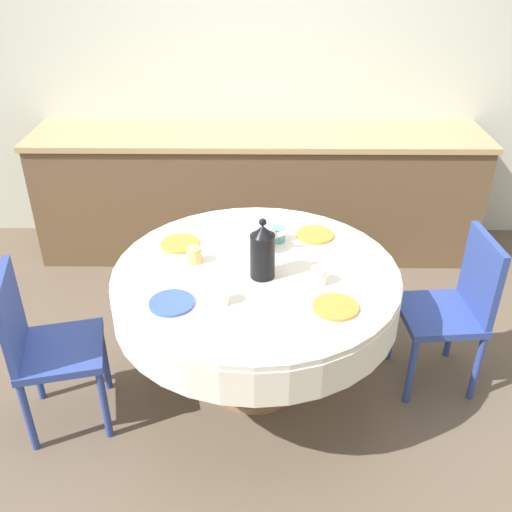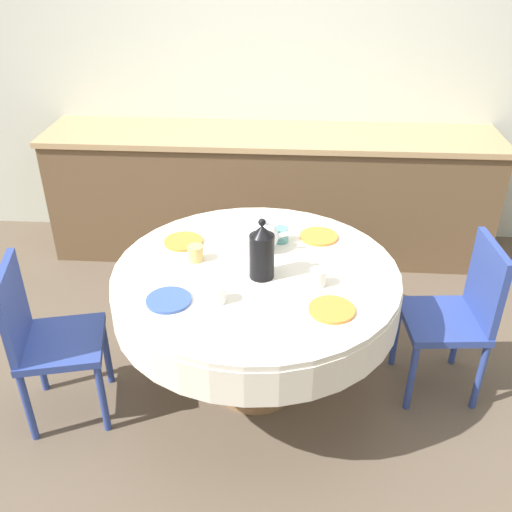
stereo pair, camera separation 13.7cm
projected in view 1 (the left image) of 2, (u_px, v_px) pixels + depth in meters
name	position (u px, v px, depth m)	size (l,w,h in m)	color
ground_plane	(256.00, 386.00, 3.17)	(12.00, 12.00, 0.00)	brown
wall_back	(259.00, 69.00, 4.13)	(7.00, 0.05, 2.60)	beige
kitchen_counter	(258.00, 193.00, 4.27)	(3.24, 0.64, 0.94)	brown
dining_table	(256.00, 291.00, 2.85)	(1.41, 1.41, 0.76)	olive
chair_left	(455.00, 304.00, 2.99)	(0.43, 0.43, 0.89)	#2D428E
chair_right	(42.00, 343.00, 2.71)	(0.48, 0.48, 0.89)	#2D428E
plate_near_left	(172.00, 303.00, 2.53)	(0.20, 0.20, 0.01)	#3856AD
cup_near_left	(221.00, 295.00, 2.53)	(0.08, 0.08, 0.08)	white
plate_near_right	(336.00, 307.00, 2.51)	(0.20, 0.20, 0.01)	orange
cup_near_right	(319.00, 276.00, 2.67)	(0.08, 0.08, 0.08)	white
plate_far_left	(180.00, 244.00, 3.00)	(0.20, 0.20, 0.01)	orange
cup_far_left	(194.00, 255.00, 2.83)	(0.08, 0.08, 0.08)	#DBB766
plate_far_right	(315.00, 235.00, 3.08)	(0.20, 0.20, 0.01)	orange
cup_far_right	(278.00, 234.00, 3.02)	(0.08, 0.08, 0.08)	#5BA39E
coffee_carafe	(262.00, 252.00, 2.67)	(0.12, 0.12, 0.31)	black
teapot	(263.00, 236.00, 2.91)	(0.20, 0.14, 0.19)	white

